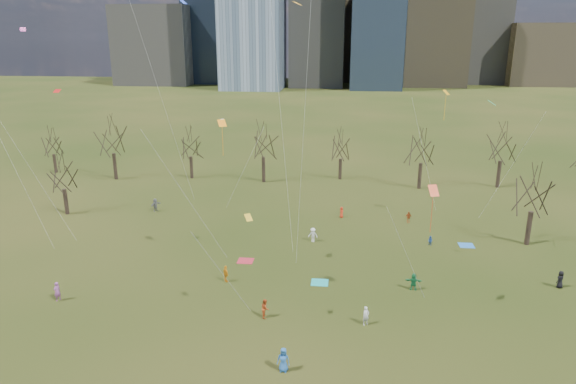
# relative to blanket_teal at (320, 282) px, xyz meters

# --- Properties ---
(ground) EXTENTS (500.00, 500.00, 0.00)m
(ground) POSITION_rel_blanket_teal_xyz_m (-3.64, -6.16, -0.01)
(ground) COLOR black
(ground) RESTS_ON ground
(bare_tree_row) EXTENTS (113.04, 29.80, 9.50)m
(bare_tree_row) POSITION_rel_blanket_teal_xyz_m (-3.73, 31.07, 6.10)
(bare_tree_row) COLOR black
(bare_tree_row) RESTS_ON ground
(blanket_teal) EXTENTS (1.60, 1.50, 0.03)m
(blanket_teal) POSITION_rel_blanket_teal_xyz_m (0.00, 0.00, 0.00)
(blanket_teal) COLOR #1BA7A5
(blanket_teal) RESTS_ON ground
(blanket_navy) EXTENTS (1.60, 1.50, 0.03)m
(blanket_navy) POSITION_rel_blanket_teal_xyz_m (15.64, 10.72, 0.00)
(blanket_navy) COLOR blue
(blanket_navy) RESTS_ON ground
(blanket_crimson) EXTENTS (1.60, 1.50, 0.03)m
(blanket_crimson) POSITION_rel_blanket_teal_xyz_m (-7.84, 4.01, 0.00)
(blanket_crimson) COLOR #B72434
(blanket_crimson) RESTS_ON ground
(person_0) EXTENTS (0.91, 0.63, 1.79)m
(person_0) POSITION_rel_blanket_teal_xyz_m (-1.80, -13.55, 0.88)
(person_0) COLOR #2760AD
(person_0) RESTS_ON ground
(person_1) EXTENTS (0.69, 0.65, 1.59)m
(person_1) POSITION_rel_blanket_teal_xyz_m (4.03, -6.90, 0.78)
(person_1) COLOR silver
(person_1) RESTS_ON ground
(person_2) EXTENTS (0.71, 0.86, 1.62)m
(person_2) POSITION_rel_blanket_teal_xyz_m (-4.12, -6.66, 0.79)
(person_2) COLOR #C1491B
(person_2) RESTS_ON ground
(person_4) EXTENTS (0.91, 1.00, 1.63)m
(person_4) POSITION_rel_blanket_teal_xyz_m (-8.77, -0.79, 0.80)
(person_4) COLOR orange
(person_4) RESTS_ON ground
(person_5) EXTENTS (1.54, 0.59, 1.62)m
(person_5) POSITION_rel_blanket_teal_xyz_m (8.53, -0.48, 0.80)
(person_5) COLOR #19723F
(person_5) RESTS_ON ground
(person_6) EXTENTS (0.96, 0.90, 1.66)m
(person_6) POSITION_rel_blanket_teal_xyz_m (21.94, 1.44, 0.81)
(person_6) COLOR black
(person_6) RESTS_ON ground
(person_7) EXTENTS (0.63, 0.75, 1.75)m
(person_7) POSITION_rel_blanket_teal_xyz_m (-22.55, -5.91, 0.86)
(person_7) COLOR #994C96
(person_7) RESTS_ON ground
(person_8) EXTENTS (0.67, 0.67, 1.09)m
(person_8) POSITION_rel_blanket_teal_xyz_m (11.64, 10.28, 0.53)
(person_8) COLOR #244D9C
(person_8) RESTS_ON ground
(person_9) EXTENTS (1.14, 0.76, 1.63)m
(person_9) POSITION_rel_blanket_teal_xyz_m (-1.29, 9.98, 0.80)
(person_9) COLOR silver
(person_9) RESTS_ON ground
(person_10) EXTENTS (0.87, 0.45, 1.42)m
(person_10) POSITION_rel_blanket_teal_xyz_m (10.06, 17.44, 0.69)
(person_10) COLOR #9D3916
(person_10) RESTS_ON ground
(person_11) EXTENTS (1.19, 1.67, 1.74)m
(person_11) POSITION_rel_blanket_teal_xyz_m (-22.59, 18.18, 0.85)
(person_11) COLOR #5D5D62
(person_11) RESTS_ON ground
(person_12) EXTENTS (0.46, 0.70, 1.42)m
(person_12) POSITION_rel_blanket_teal_xyz_m (1.82, 18.39, 0.69)
(person_12) COLOR red
(person_12) RESTS_ON ground
(kites_airborne) EXTENTS (52.98, 31.60, 31.59)m
(kites_airborne) POSITION_rel_blanket_teal_xyz_m (-5.08, 4.69, 12.24)
(kites_airborne) COLOR orange
(kites_airborne) RESTS_ON ground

